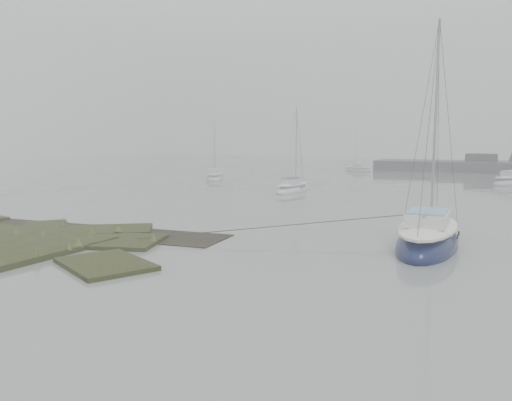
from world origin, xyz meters
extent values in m
plane|color=slate|center=(0.00, 30.00, 0.00)|extent=(160.00, 160.00, 0.00)
cube|color=#424247|center=(10.00, 61.00, 1.40)|extent=(4.00, 3.00, 2.20)
ellipsoid|color=#0F1538|center=(10.14, 7.83, 0.12)|extent=(2.47, 7.15, 1.73)
ellipsoid|color=silver|center=(10.14, 7.83, 0.81)|extent=(1.99, 6.23, 0.49)
cube|color=silver|center=(10.15, 7.53, 1.24)|extent=(1.57, 2.47, 0.51)
cube|color=#75A4C7|center=(10.15, 7.53, 1.52)|extent=(1.46, 2.26, 0.08)
cylinder|color=#939399|center=(10.12, 8.74, 5.23)|extent=(0.11, 0.11, 8.13)
cylinder|color=#939399|center=(10.15, 7.32, 1.52)|extent=(0.15, 2.85, 0.09)
ellipsoid|color=silver|center=(-3.21, 25.73, 0.09)|extent=(1.89, 5.48, 1.32)
ellipsoid|color=silver|center=(-3.21, 25.73, 0.62)|extent=(1.52, 4.78, 0.37)
cube|color=silver|center=(-3.21, 25.50, 0.95)|extent=(1.20, 1.89, 0.39)
cube|color=navy|center=(-3.21, 25.50, 1.17)|extent=(1.12, 1.73, 0.06)
cylinder|color=#939399|center=(-3.19, 26.43, 4.01)|extent=(0.09, 0.09, 6.23)
cylinder|color=#939399|center=(-3.21, 25.34, 1.17)|extent=(0.11, 2.18, 0.07)
ellipsoid|color=silver|center=(-15.86, 33.90, 0.09)|extent=(4.24, 5.67, 1.33)
ellipsoid|color=silver|center=(-15.86, 33.90, 0.63)|extent=(3.59, 4.87, 0.38)
cube|color=silver|center=(-15.75, 33.69, 0.96)|extent=(1.94, 2.21, 0.39)
cube|color=#AAADB5|center=(-15.75, 33.69, 1.17)|extent=(1.80, 2.04, 0.06)
cylinder|color=#939399|center=(-16.20, 34.51, 4.03)|extent=(0.09, 0.09, 6.27)
cylinder|color=#939399|center=(-15.67, 33.55, 1.17)|extent=(1.13, 1.95, 0.07)
cylinder|color=#939399|center=(13.51, 41.46, 1.35)|extent=(1.32, 2.22, 0.08)
ellipsoid|color=silver|center=(-5.59, 55.74, 0.08)|extent=(4.66, 2.88, 1.08)
ellipsoid|color=silver|center=(-5.59, 55.74, 0.51)|extent=(4.03, 2.41, 0.30)
cube|color=silver|center=(-5.41, 55.68, 0.77)|extent=(1.75, 1.41, 0.32)
cube|color=#B5BAC1|center=(-5.41, 55.68, 0.95)|extent=(1.61, 1.31, 0.05)
cylinder|color=#939399|center=(-6.12, 55.93, 3.26)|extent=(0.07, 0.07, 5.06)
cylinder|color=#939399|center=(-5.29, 55.63, 0.95)|extent=(1.69, 0.66, 0.06)
camera|label=1|loc=(12.78, -13.37, 4.39)|focal=35.00mm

